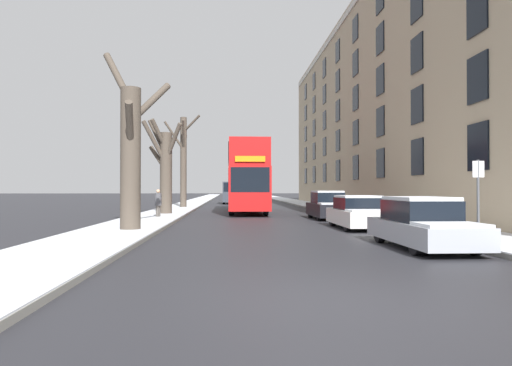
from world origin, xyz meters
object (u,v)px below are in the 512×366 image
at_px(parked_car_2, 328,206).
at_px(pedestrian_left_sidewalk, 158,203).
at_px(bare_tree_left_0, 131,152).
at_px(oncoming_van, 232,192).
at_px(parked_car_1, 359,213).
at_px(bare_tree_left_2, 183,159).
at_px(street_sign_post, 478,198).
at_px(bare_tree_left_1, 165,167).
at_px(parked_car_0, 422,224).
at_px(double_decker_bus, 247,175).

bearing_deg(parked_car_2, pedestrian_left_sidewalk, 179.43).
bearing_deg(bare_tree_left_0, oncoming_van, 83.34).
height_order(bare_tree_left_0, pedestrian_left_sidewalk, bare_tree_left_0).
height_order(parked_car_1, oncoming_van, oncoming_van).
bearing_deg(bare_tree_left_0, pedestrian_left_sidewalk, 91.23).
xyz_separation_m(bare_tree_left_2, parked_car_1, (9.07, -19.04, -3.42)).
bearing_deg(bare_tree_left_0, street_sign_post, -26.31).
bearing_deg(pedestrian_left_sidewalk, bare_tree_left_1, -158.28).
bearing_deg(parked_car_2, bare_tree_left_0, -140.36).
distance_m(bare_tree_left_2, parked_car_2, 16.32).
xyz_separation_m(bare_tree_left_0, bare_tree_left_1, (-0.26, 10.67, -0.05)).
bearing_deg(bare_tree_left_0, parked_car_2, 39.64).
height_order(bare_tree_left_2, parked_car_0, bare_tree_left_2).
xyz_separation_m(bare_tree_left_2, street_sign_post, (10.43, -25.61, -2.67)).
height_order(parked_car_2, street_sign_post, street_sign_post).
xyz_separation_m(parked_car_1, street_sign_post, (1.36, -6.58, 0.76)).
bearing_deg(bare_tree_left_2, double_decker_bus, -52.36).
relative_size(parked_car_2, street_sign_post, 1.74).
bearing_deg(oncoming_van, parked_car_1, -80.84).
distance_m(bare_tree_left_1, parked_car_0, 18.00).
bearing_deg(double_decker_bus, parked_car_1, -71.90).
bearing_deg(parked_car_1, parked_car_0, -90.00).
height_order(bare_tree_left_0, parked_car_1, bare_tree_left_0).
height_order(double_decker_bus, parked_car_1, double_decker_bus).
distance_m(parked_car_2, pedestrian_left_sidewalk, 9.08).
bearing_deg(bare_tree_left_0, parked_car_1, 9.52).
relative_size(bare_tree_left_2, double_decker_bus, 0.71).
bearing_deg(parked_car_0, street_sign_post, -17.48).
bearing_deg(parked_car_2, oncoming_van, 101.22).
bearing_deg(bare_tree_left_1, bare_tree_left_2, 89.37).
relative_size(bare_tree_left_1, parked_car_0, 1.29).
bearing_deg(parked_car_2, bare_tree_left_2, 124.59).
height_order(bare_tree_left_0, double_decker_bus, bare_tree_left_0).
distance_m(double_decker_bus, pedestrian_left_sidewalk, 8.47).
bearing_deg(oncoming_van, bare_tree_left_1, -100.45).
bearing_deg(street_sign_post, bare_tree_left_0, 153.69).
distance_m(parked_car_2, oncoming_van, 26.05).
bearing_deg(bare_tree_left_2, oncoming_van, 72.12).
xyz_separation_m(bare_tree_left_2, parked_car_2, (9.07, -13.15, -3.36)).
xyz_separation_m(bare_tree_left_0, parked_car_0, (8.91, -4.65, -2.33)).
bearing_deg(parked_car_0, bare_tree_left_0, 152.44).
xyz_separation_m(bare_tree_left_0, pedestrian_left_sidewalk, (-0.16, 7.47, -2.09)).
relative_size(parked_car_1, oncoming_van, 0.83).
height_order(parked_car_0, parked_car_1, parked_car_0).
height_order(bare_tree_left_0, street_sign_post, bare_tree_left_0).
bearing_deg(double_decker_bus, street_sign_post, -74.04).
height_order(parked_car_0, parked_car_2, parked_car_2).
relative_size(bare_tree_left_0, parked_car_0, 1.52).
height_order(bare_tree_left_1, oncoming_van, bare_tree_left_1).
height_order(bare_tree_left_1, street_sign_post, bare_tree_left_1).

